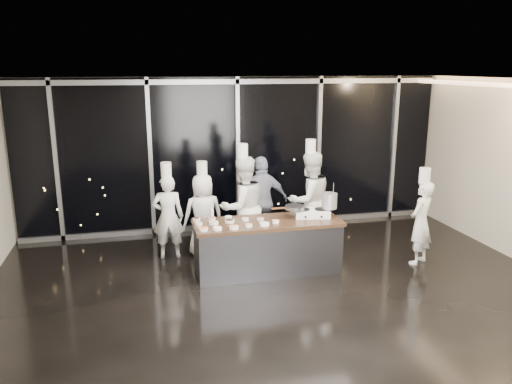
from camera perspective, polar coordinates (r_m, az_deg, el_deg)
ground at (r=7.84m, az=3.00°, el=-11.55°), size 9.00×9.00×0.00m
room_shell at (r=7.21m, az=4.57°, el=4.91°), size 9.02×7.02×3.21m
window_wall at (r=10.55m, az=-2.14°, el=4.33°), size 8.90×0.11×3.20m
demo_counter at (r=8.46m, az=1.32°, el=-6.22°), size 2.46×0.86×0.90m
stove at (r=8.59m, az=6.43°, el=-2.39°), size 0.64×0.47×0.14m
frying_pan at (r=8.52m, az=4.44°, el=-1.76°), size 0.62×0.40×0.06m
stock_pot at (r=8.60m, az=8.39°, el=-1.00°), size 0.31×0.31×0.26m
prep_bowls at (r=8.14m, az=-2.97°, el=-3.55°), size 1.37×0.70×0.05m
squeeze_bottle at (r=8.43m, az=-5.05°, el=-2.40°), size 0.06×0.06×0.22m
chef_far_left at (r=9.12m, az=-10.01°, el=-2.66°), size 0.60×0.43×1.77m
chef_left at (r=9.17m, az=-6.06°, el=-2.52°), size 0.80×0.58×1.76m
chef_center at (r=9.03m, az=-1.51°, el=-1.68°), size 1.07×0.94×2.08m
guest at (r=9.60m, az=0.70°, el=-1.07°), size 1.07×0.54×1.75m
chef_right at (r=9.50m, az=6.11°, el=-0.90°), size 1.06×0.92×2.10m
chef_side at (r=9.18m, az=18.33°, el=-3.20°), size 0.65×0.60×1.72m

